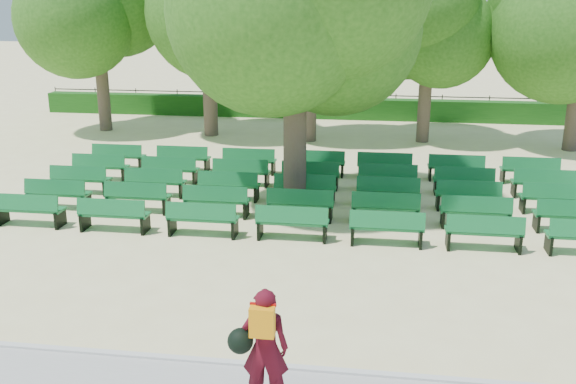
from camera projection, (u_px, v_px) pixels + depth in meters
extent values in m
plane|color=#F3E4A1|center=(279.00, 223.00, 15.33)|extent=(120.00, 120.00, 0.00)
cube|color=silver|center=(213.00, 363.00, 9.39)|extent=(30.00, 0.12, 0.10)
cube|color=#195114|center=(327.00, 108.00, 28.45)|extent=(26.00, 0.70, 0.90)
cube|color=#136D34|center=(307.00, 188.00, 16.78)|extent=(1.62, 0.52, 0.05)
cube|color=#136D34|center=(306.00, 181.00, 16.53)|extent=(1.61, 0.19, 0.38)
cylinder|color=brown|center=(295.00, 140.00, 16.21)|extent=(0.59, 0.59, 3.44)
ellipsoid|color=#30661B|center=(295.00, 10.00, 15.29)|extent=(5.24, 5.24, 4.71)
imported|color=#490A16|center=(265.00, 348.00, 8.18)|extent=(0.62, 0.42, 1.66)
cube|color=orange|center=(262.00, 322.00, 7.87)|extent=(0.31, 0.15, 0.39)
sphere|color=black|center=(240.00, 341.00, 8.14)|extent=(0.33, 0.33, 0.33)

